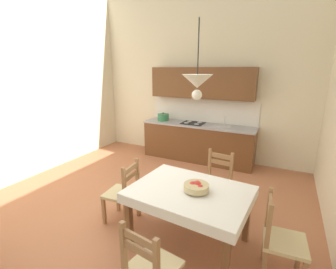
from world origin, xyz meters
TOP-DOWN VIEW (x-y plane):
  - ground_plane at (0.00, 0.00)m, footprint 5.86×6.37m
  - wall_back at (0.00, 2.94)m, footprint 5.86×0.12m
  - wall_left at (-2.69, 0.00)m, footprint 0.12×6.37m
  - kitchen_cabinetry at (0.11, 2.61)m, footprint 2.68×0.63m
  - dining_table at (1.03, -0.26)m, footprint 1.48×1.14m
  - dining_chair_kitchen_side at (1.11, 0.67)m, footprint 0.46×0.46m
  - dining_chair_window_side at (2.06, -0.29)m, footprint 0.45×0.45m
  - dining_chair_camera_side at (1.04, -1.22)m, footprint 0.48×0.48m
  - dining_chair_tv_side at (0.01, -0.24)m, footprint 0.45×0.45m
  - fruit_bowl at (1.11, -0.26)m, footprint 0.30×0.30m
  - pendant_lamp at (1.09, -0.30)m, footprint 0.32×0.32m

SIDE VIEW (x-z plane):
  - ground_plane at x=0.00m, z-range -0.10..0.00m
  - dining_chair_kitchen_side at x=1.11m, z-range -0.02..0.91m
  - dining_chair_window_side at x=2.06m, z-range -0.02..0.91m
  - dining_chair_camera_side at x=1.04m, z-range -0.02..0.91m
  - dining_chair_tv_side at x=0.01m, z-range -0.02..0.91m
  - dining_table at x=1.03m, z-range 0.26..1.01m
  - fruit_bowl at x=1.11m, z-range 0.75..0.87m
  - kitchen_cabinetry at x=0.11m, z-range -0.24..1.96m
  - wall_back at x=0.00m, z-range 0.00..4.05m
  - wall_left at x=-2.69m, z-range 0.00..4.05m
  - pendant_lamp at x=1.09m, z-range 1.62..2.43m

